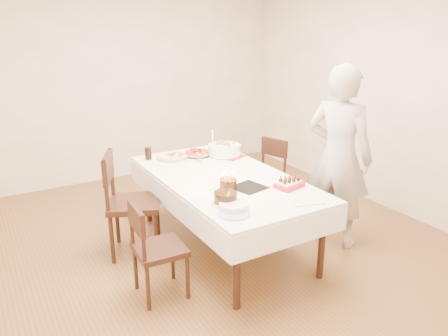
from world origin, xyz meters
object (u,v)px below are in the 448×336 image
cola_glass (148,153)px  strawberry_box (289,184)px  chair_left_dessert (160,249)px  person (338,157)px  layer_cake (225,198)px  dining_table (224,212)px  pizza_white (172,157)px  pasta_bowl (224,150)px  taper_candle (213,143)px  chair_left_savory (134,204)px  pizza_pepperoni (197,153)px  chair_right_savory (264,176)px  birthday_cake (228,181)px

cola_glass → strawberry_box: bearing=-61.3°
chair_left_dessert → strawberry_box: (1.24, -0.10, 0.36)m
cola_glass → strawberry_box: (0.79, -1.45, -0.04)m
person → layer_cake: bearing=70.2°
dining_table → layer_cake: size_ratio=8.73×
pizza_white → pasta_bowl: size_ratio=0.98×
taper_candle → cola_glass: bearing=157.5°
taper_candle → layer_cake: bearing=-114.6°
chair_left_savory → cola_glass: (0.38, 0.56, 0.30)m
cola_glass → taper_candle: bearing=-22.5°
pizza_pepperoni → cola_glass: cola_glass is taller
chair_right_savory → pasta_bowl: (-0.51, 0.06, 0.39)m
layer_cake → pizza_pepperoni: bearing=72.4°
cola_glass → strawberry_box: size_ratio=0.53×
chair_left_dessert → layer_cake: size_ratio=3.42×
pizza_pepperoni → taper_candle: taper_candle is taller
pizza_pepperoni → person: bearing=-53.1°
chair_left_dessert → birthday_cake: (0.72, 0.13, 0.42)m
chair_left_savory → birthday_cake: (0.66, -0.66, 0.33)m
cola_glass → layer_cake: size_ratio=0.55×
chair_left_savory → taper_candle: 1.14m
person → taper_candle: 1.37m
pasta_bowl → dining_table: bearing=-120.9°
dining_table → strawberry_box: size_ratio=8.37×
chair_left_dessert → pizza_white: 1.45m
layer_cake → person: bearing=4.1°
person → birthday_cake: (-1.18, 0.15, -0.07)m
strawberry_box → pizza_white: bearing=112.8°
pasta_bowl → taper_candle: size_ratio=1.16×
birthday_cake → dining_table: bearing=65.2°
pizza_pepperoni → pasta_bowl: (0.26, -0.16, 0.04)m
pizza_white → pizza_pepperoni: 0.30m
chair_right_savory → layer_cake: size_ratio=3.52×
cola_glass → dining_table: bearing=-64.5°
chair_left_savory → chair_left_dessert: (-0.07, -0.79, -0.09)m
pizza_white → strawberry_box: 1.45m
chair_right_savory → birthday_cake: bearing=-156.7°
pizza_white → cola_glass: cola_glass is taller
pizza_pepperoni → taper_candle: (0.12, -0.13, 0.14)m
pizza_pepperoni → birthday_cake: bearing=-102.9°
pizza_pepperoni → pasta_bowl: 0.31m
chair_left_dessert → pasta_bowl: bearing=-136.5°
chair_left_dessert → layer_cake: (0.55, -0.12, 0.38)m
chair_right_savory → pizza_pepperoni: 0.87m
chair_left_savory → pizza_pepperoni: size_ratio=3.21×
chair_left_dessert → pizza_white: chair_left_dessert is taller
pasta_bowl → taper_candle: 0.17m
layer_cake → birthday_cake: bearing=55.0°
pasta_bowl → layer_cake: pasta_bowl is taller
chair_right_savory → chair_left_savory: bearing=169.9°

